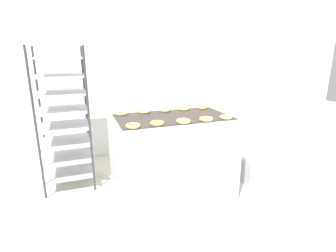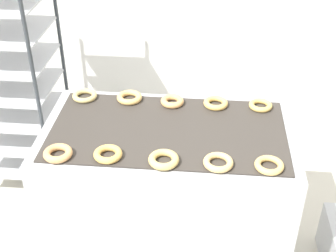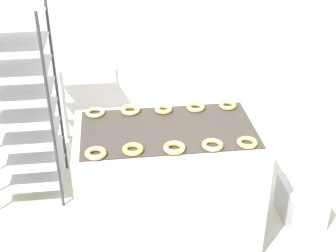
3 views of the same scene
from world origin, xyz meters
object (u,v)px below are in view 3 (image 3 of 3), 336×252
donut_far_rightmost (228,105)px  baking_rack_cart (20,103)px  glaze_bin (301,202)px  donut_near_rightmost (247,143)px  donut_far_right (196,107)px  donut_near_leftmost (96,153)px  donut_far_left (130,110)px  donut_near_center (174,148)px  donut_far_leftmost (95,112)px  donut_near_left (133,149)px  donut_far_center (163,109)px  fryer_machine (168,183)px  donut_near_right (213,145)px

donut_far_rightmost → baking_rack_cart: bearing=164.7°
glaze_bin → donut_far_rightmost: bearing=158.3°
donut_near_rightmost → donut_far_rightmost: bearing=90.1°
donut_near_rightmost → donut_far_rightmost: (-0.00, 0.52, -0.00)m
baking_rack_cart → donut_far_right: (1.32, -0.43, 0.10)m
donut_near_leftmost → donut_far_left: size_ratio=0.97×
donut_near_rightmost → baking_rack_cart: bearing=148.9°
baking_rack_cart → donut_near_center: (1.09, -0.95, 0.10)m
donut_far_leftmost → donut_near_left: bearing=-65.5°
baking_rack_cart → donut_far_center: bearing=-21.7°
donut_near_center → donut_far_leftmost: donut_near_center is taller
donut_far_left → donut_far_center: size_ratio=1.10×
donut_near_rightmost → donut_near_left: bearing=179.0°
donut_far_right → donut_far_leftmost: bearing=178.9°
donut_near_center → donut_near_rightmost: size_ratio=1.07×
fryer_machine → baking_rack_cart: 1.34m
donut_far_leftmost → fryer_machine: bearing=-28.6°
fryer_machine → donut_near_leftmost: size_ratio=9.44×
glaze_bin → baking_rack_cart: bearing=162.9°
donut_near_left → donut_far_right: (0.49, 0.50, -0.00)m
fryer_machine → donut_near_rightmost: size_ratio=9.71×
glaze_bin → donut_near_leftmost: donut_near_leftmost is taller
donut_near_center → donut_far_rightmost: 0.70m
donut_near_leftmost → donut_far_left: 0.59m
donut_near_left → donut_far_center: size_ratio=1.05×
donut_near_center → donut_far_right: size_ratio=1.06×
fryer_machine → donut_near_left: 0.59m
donut_near_right → donut_far_right: bearing=91.7°
donut_far_leftmost → donut_far_center: bearing=-2.1°
donut_near_rightmost → donut_far_left: 0.89m
donut_near_right → donut_far_right: donut_far_right is taller
donut_far_center → donut_far_leftmost: bearing=177.9°
glaze_bin → donut_far_left: (-1.30, 0.25, 0.78)m
donut_near_left → donut_far_center: bearing=63.2°
baking_rack_cart → donut_far_leftmost: (0.60, -0.42, 0.10)m
glaze_bin → donut_far_right: bearing=164.3°
donut_far_rightmost → donut_near_leftmost: bearing=-151.5°
donut_near_leftmost → donut_far_left: bearing=65.4°
donut_near_leftmost → glaze_bin: bearing=10.5°
fryer_machine → donut_near_rightmost: donut_near_rightmost is taller
donut_near_left → donut_near_rightmost: donut_near_left is taller
donut_near_left → donut_near_center: size_ratio=0.95×
donut_near_leftmost → donut_near_center: same height
donut_near_left → donut_far_left: same height
donut_near_rightmost → donut_far_leftmost: same height
donut_near_right → donut_near_left: bearing=178.5°
donut_far_right → donut_near_left: bearing=-134.2°
donut_near_left → donut_far_right: same height
donut_near_leftmost → donut_far_right: donut_near_leftmost is taller
donut_near_left → glaze_bin: bearing=11.6°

